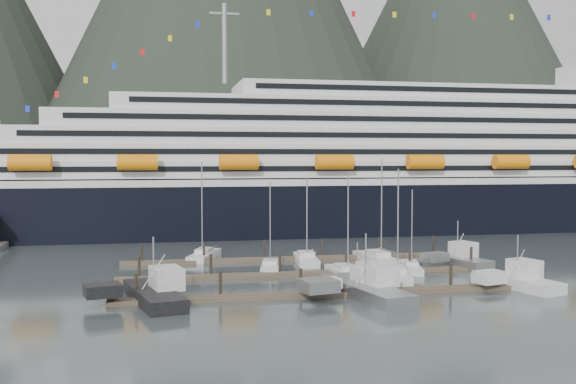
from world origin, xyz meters
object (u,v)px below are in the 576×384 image
object	(u,v)px
sailboat_b	(270,267)
trawler_b	(356,286)
sailboat_f	(306,260)
trawler_a	(152,293)
cruise_ship	(411,173)
sailboat_g	(378,260)
sailboat_d	(411,268)
trawler_c	(364,289)
sailboat_c	(345,274)
trawler_e	(457,260)
trawler_d	(516,280)
sailboat_e	(204,256)
sailboat_h	(397,276)

from	to	relation	value
sailboat_b	trawler_b	xyz separation A→B (m)	(6.93, -17.39, 0.44)
sailboat_f	trawler_a	size ratio (longest dim) A/B	0.89
cruise_ship	trawler_b	world-z (taller)	cruise_ship
trawler_a	sailboat_g	bearing A→B (deg)	-70.26
sailboat_d	trawler_a	size ratio (longest dim) A/B	0.79
sailboat_d	trawler_c	bearing A→B (deg)	157.39
sailboat_c	trawler_b	bearing A→B (deg)	168.30
trawler_e	sailboat_b	bearing A→B (deg)	68.61
cruise_ship	sailboat_b	bearing A→B (deg)	-129.48
trawler_d	sailboat_b	bearing A→B (deg)	39.62
sailboat_c	trawler_e	distance (m)	18.62
sailboat_b	sailboat_c	xyz separation A→B (m)	(8.60, -7.07, 0.03)
cruise_ship	trawler_d	world-z (taller)	cruise_ship
sailboat_c	sailboat_e	xyz separation A→B (m)	(-16.79, 18.97, 0.01)
trawler_d	sailboat_h	bearing A→B (deg)	41.77
sailboat_b	trawler_d	size ratio (longest dim) A/B	1.04
sailboat_e	sailboat_g	distance (m)	26.11
sailboat_f	sailboat_d	bearing A→B (deg)	-119.40
trawler_b	trawler_a	bearing A→B (deg)	83.53
sailboat_c	trawler_c	world-z (taller)	sailboat_c
trawler_a	trawler_e	bearing A→B (deg)	-82.68
sailboat_e	trawler_a	bearing A→B (deg)	-174.75
sailboat_d	sailboat_e	world-z (taller)	sailboat_e
cruise_ship	trawler_b	xyz separation A→B (m)	(-31.67, -64.23, -11.20)
sailboat_e	trawler_d	bearing A→B (deg)	-111.10
trawler_e	cruise_ship	bearing A→B (deg)	-31.55
sailboat_c	trawler_a	size ratio (longest dim) A/B	0.97
cruise_ship	sailboat_h	distance (m)	63.19
cruise_ship	trawler_b	distance (m)	72.48
trawler_e	trawler_a	bearing A→B (deg)	93.02
sailboat_f	trawler_e	distance (m)	21.43
sailboat_e	sailboat_g	bearing A→B (deg)	-89.66
cruise_ship	trawler_c	size ratio (longest dim) A/B	13.38
sailboat_h	trawler_e	size ratio (longest dim) A/B	1.26
trawler_a	trawler_d	world-z (taller)	trawler_a
sailboat_e	sailboat_h	distance (m)	31.65
trawler_e	sailboat_g	bearing A→B (deg)	45.57
sailboat_f	trawler_a	world-z (taller)	sailboat_f
trawler_b	cruise_ship	bearing A→B (deg)	-33.23
sailboat_g	trawler_a	bearing A→B (deg)	117.04
sailboat_e	sailboat_f	bearing A→B (deg)	-96.60
cruise_ship	sailboat_h	size ratio (longest dim) A/B	14.47
sailboat_h	trawler_e	distance (m)	14.84
trawler_d	trawler_e	world-z (taller)	trawler_e
trawler_d	sailboat_f	bearing A→B (deg)	25.52
sailboat_f	sailboat_g	xyz separation A→B (m)	(10.38, -1.59, 0.02)
sailboat_b	sailboat_c	bearing A→B (deg)	-117.81
sailboat_d	sailboat_e	bearing A→B (deg)	73.24
cruise_ship	sailboat_e	world-z (taller)	cruise_ship
trawler_c	sailboat_b	bearing A→B (deg)	7.93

